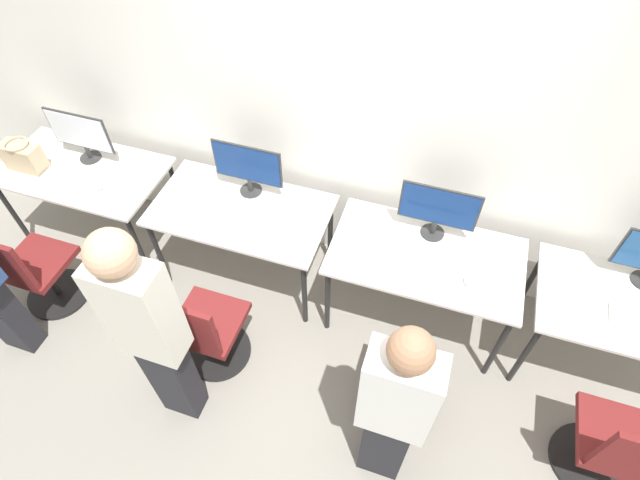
% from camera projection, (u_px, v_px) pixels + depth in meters
% --- Properties ---
extents(ground_plane, '(20.00, 20.00, 0.00)m').
position_uv_depth(ground_plane, '(314.00, 328.00, 3.82)').
color(ground_plane, gray).
extents(wall_back, '(12.00, 0.05, 2.80)m').
position_uv_depth(wall_back, '(354.00, 112.00, 3.27)').
color(wall_back, silver).
rests_on(wall_back, ground_plane).
extents(desk_far_left, '(1.29, 0.72, 0.74)m').
position_uv_depth(desk_far_left, '(84.00, 176.00, 3.94)').
color(desk_far_left, silver).
rests_on(desk_far_left, ground_plane).
extents(monitor_far_left, '(0.52, 0.17, 0.42)m').
position_uv_depth(monitor_far_left, '(80.00, 134.00, 3.79)').
color(monitor_far_left, '#2D2D2D').
rests_on(monitor_far_left, desk_far_left).
extents(keyboard_far_left, '(0.45, 0.15, 0.02)m').
position_uv_depth(keyboard_far_left, '(69.00, 180.00, 3.80)').
color(keyboard_far_left, silver).
rests_on(keyboard_far_left, desk_far_left).
extents(mouse_far_left, '(0.06, 0.09, 0.03)m').
position_uv_depth(mouse_far_left, '(101.00, 186.00, 3.75)').
color(mouse_far_left, silver).
rests_on(mouse_far_left, desk_far_left).
extents(office_chair_far_left, '(0.48, 0.48, 0.89)m').
position_uv_depth(office_chair_far_left, '(36.00, 273.00, 3.70)').
color(office_chair_far_left, black).
rests_on(office_chair_far_left, ground_plane).
extents(desk_left, '(1.29, 0.72, 0.74)m').
position_uv_depth(desk_left, '(241.00, 216.00, 3.67)').
color(desk_left, silver).
rests_on(desk_left, ground_plane).
extents(monitor_left, '(0.52, 0.17, 0.42)m').
position_uv_depth(monitor_left, '(248.00, 167.00, 3.55)').
color(monitor_left, '#2D2D2D').
rests_on(monitor_left, desk_left).
extents(keyboard_left, '(0.45, 0.15, 0.02)m').
position_uv_depth(keyboard_left, '(230.00, 225.00, 3.50)').
color(keyboard_left, silver).
rests_on(keyboard_left, desk_left).
extents(mouse_left, '(0.06, 0.09, 0.03)m').
position_uv_depth(mouse_left, '(266.00, 235.00, 3.43)').
color(mouse_left, silver).
rests_on(mouse_left, desk_left).
extents(office_chair_left, '(0.48, 0.48, 0.89)m').
position_uv_depth(office_chair_left, '(207.00, 333.00, 3.38)').
color(office_chair_left, black).
rests_on(office_chair_left, ground_plane).
extents(person_left, '(0.36, 0.23, 1.77)m').
position_uv_depth(person_left, '(150.00, 331.00, 2.69)').
color(person_left, '#232328').
rests_on(person_left, ground_plane).
extents(desk_right, '(1.29, 0.72, 0.74)m').
position_uv_depth(desk_right, '(425.00, 262.00, 3.39)').
color(desk_right, silver).
rests_on(desk_right, ground_plane).
extents(monitor_right, '(0.52, 0.17, 0.42)m').
position_uv_depth(monitor_right, '(438.00, 209.00, 3.28)').
color(monitor_right, '#2D2D2D').
rests_on(monitor_right, desk_right).
extents(keyboard_right, '(0.45, 0.15, 0.02)m').
position_uv_depth(keyboard_right, '(423.00, 269.00, 3.25)').
color(keyboard_right, silver).
rests_on(keyboard_right, desk_right).
extents(mouse_right, '(0.06, 0.09, 0.03)m').
position_uv_depth(mouse_right, '(469.00, 280.00, 3.18)').
color(mouse_right, silver).
rests_on(mouse_right, desk_right).
extents(office_chair_right, '(0.48, 0.48, 0.89)m').
position_uv_depth(office_chair_right, '(401.00, 386.00, 3.14)').
color(office_chair_right, black).
rests_on(office_chair_right, ground_plane).
extents(person_right, '(0.36, 0.21, 1.59)m').
position_uv_depth(person_right, '(394.00, 409.00, 2.53)').
color(person_right, '#232328').
rests_on(person_right, ground_plane).
extents(office_chair_far_right, '(0.48, 0.48, 0.89)m').
position_uv_depth(office_chair_far_right, '(613.00, 452.00, 2.88)').
color(office_chair_far_right, black).
rests_on(office_chair_far_right, ground_plane).
extents(handbag, '(0.30, 0.18, 0.25)m').
position_uv_depth(handbag, '(23.00, 156.00, 3.81)').
color(handbag, tan).
rests_on(handbag, desk_far_left).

